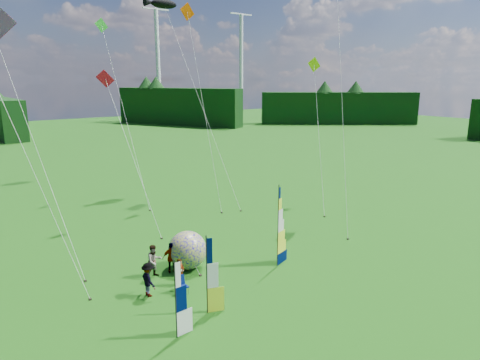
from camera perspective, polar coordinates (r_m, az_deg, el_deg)
ground at (r=22.55m, az=8.57°, el=-15.27°), size 220.00×220.00×0.00m
treeline_ring at (r=20.95m, az=8.94°, el=-5.60°), size 210.00×210.00×8.00m
turbine_left at (r=137.61m, az=0.15°, el=15.05°), size 8.00×1.20×30.00m
turbine_right at (r=130.01m, az=-10.87°, el=14.93°), size 8.00×1.20×30.00m
feather_banner_main at (r=24.92m, az=5.09°, el=-6.33°), size 1.26×0.47×4.76m
side_banner_left at (r=20.25m, az=-4.45°, el=-12.70°), size 1.00×0.46×3.73m
side_banner_far at (r=18.73m, az=-8.57°, el=-15.66°), size 1.01×0.14×3.41m
bol_inflatable at (r=25.17m, az=-7.02°, el=-9.26°), size 2.54×2.54×2.23m
spectator_a at (r=23.40m, az=-7.95°, el=-12.07°), size 0.66×0.60×1.51m
spectator_b at (r=24.49m, az=-11.38°, el=-10.54°), size 0.94×0.52×1.88m
spectator_c at (r=22.58m, az=-12.11°, el=-12.85°), size 0.43×1.15×1.78m
spectator_d at (r=24.85m, az=-9.09°, el=-10.20°), size 1.12×0.83×1.78m
camp_chair at (r=22.63m, az=-7.68°, el=-13.76°), size 0.56×0.56×0.96m
kite_whale at (r=39.62m, az=-5.49°, el=11.82°), size 7.99×16.68×19.51m
kite_rainbow_delta at (r=26.63m, az=-25.94°, el=6.88°), size 9.86×14.08×16.73m
kite_parafoil at (r=32.78m, az=13.54°, el=11.78°), size 11.68×12.53×20.14m
small_kite_red at (r=31.71m, az=-14.24°, el=4.20°), size 4.80×9.69×11.89m
small_kite_orange at (r=36.87m, az=-4.85°, el=10.35°), size 4.55×9.62×17.74m
small_kite_yellow at (r=36.99m, az=10.52°, el=6.60°), size 8.13×9.18×13.13m
small_kite_pink at (r=22.86m, az=-26.56°, el=4.18°), size 7.15×8.40×15.32m
small_kite_green at (r=39.68m, az=-15.22°, el=9.43°), size 4.24×12.15×16.75m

